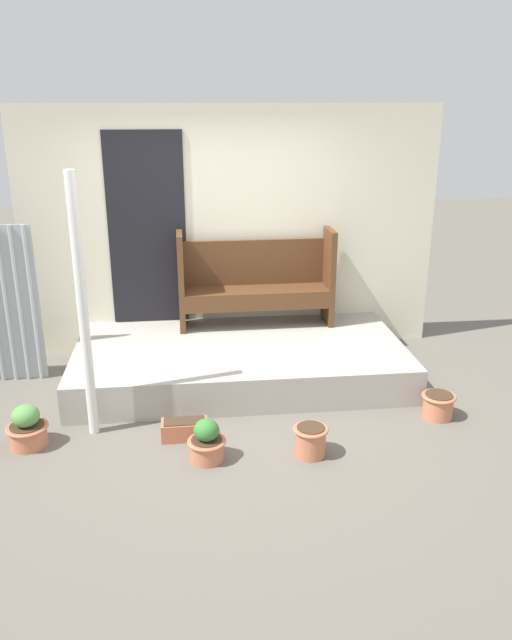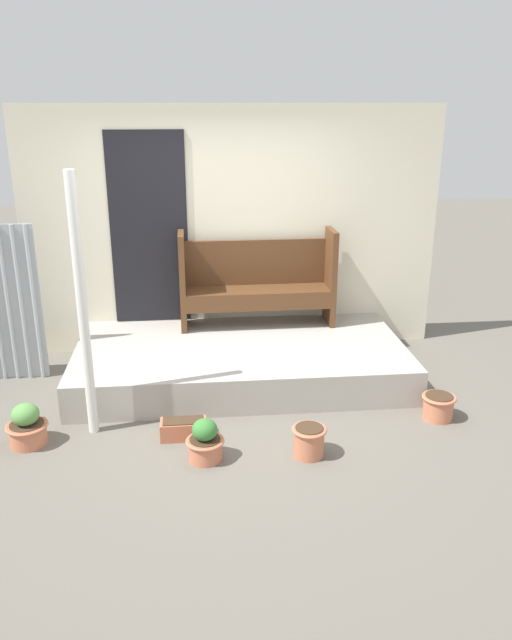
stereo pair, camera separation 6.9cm
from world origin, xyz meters
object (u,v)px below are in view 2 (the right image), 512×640
(flower_pot_right, at_px, (309,440))
(flower_pot_left, at_px, (27,427))
(support_post, at_px, (82,310))
(flower_pot_middle, at_px, (205,442))
(bench, at_px, (257,279))
(flower_pot_far_right, at_px, (438,406))
(planter_box_rect, at_px, (184,429))

(flower_pot_right, bearing_deg, flower_pot_left, 169.93)
(flower_pot_left, relative_size, flower_pot_right, 1.30)
(support_post, height_order, flower_pot_right, support_post)
(support_post, xyz_separation_m, flower_pot_middle, (0.92, -0.53, -0.93))
(support_post, distance_m, flower_pot_left, 1.06)
(support_post, relative_size, flower_pot_right, 7.83)
(support_post, bearing_deg, bench, 45.54)
(bench, xyz_separation_m, flower_pot_far_right, (1.42, -1.65, -0.73))
(support_post, xyz_separation_m, flower_pot_right, (1.73, -0.56, -0.94))
(support_post, distance_m, planter_box_rect, 1.26)
(flower_pot_left, bearing_deg, support_post, 18.55)
(flower_pot_middle, bearing_deg, support_post, 149.92)
(bench, distance_m, flower_pot_right, 2.25)
(flower_pot_right, height_order, planter_box_rect, flower_pot_right)
(flower_pot_right, xyz_separation_m, flower_pot_far_right, (1.23, 0.48, -0.01))
(flower_pot_middle, bearing_deg, planter_box_rect, 116.05)
(flower_pot_left, relative_size, flower_pot_far_right, 1.21)
(support_post, height_order, flower_pot_left, support_post)
(support_post, height_order, bench, support_post)
(flower_pot_far_right, bearing_deg, bench, 130.69)
(support_post, bearing_deg, planter_box_rect, -13.92)
(support_post, distance_m, flower_pot_right, 2.05)
(support_post, height_order, planter_box_rect, support_post)
(bench, height_order, flower_pot_right, bench)
(bench, xyz_separation_m, planter_box_rect, (-0.79, -1.76, -0.77))
(flower_pot_far_right, bearing_deg, flower_pot_middle, -167.37)
(flower_pot_middle, distance_m, flower_pot_far_right, 2.08)
(bench, distance_m, planter_box_rect, 2.07)
(flower_pot_middle, bearing_deg, flower_pot_right, -1.76)
(flower_pot_left, distance_m, flower_pot_middle, 1.46)
(flower_pot_right, xyz_separation_m, planter_box_rect, (-0.98, 0.37, -0.06))
(support_post, xyz_separation_m, flower_pot_far_right, (2.96, -0.08, -0.96))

